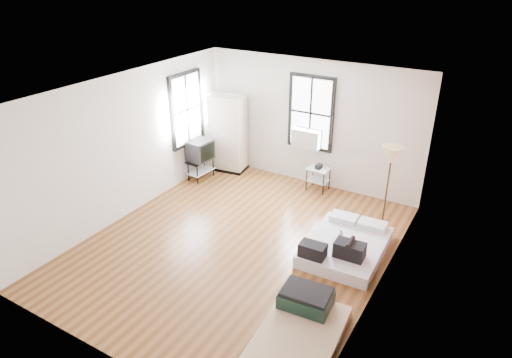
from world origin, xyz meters
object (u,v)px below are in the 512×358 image
Objects in this scene: floor_lamp at (391,160)px; mattress_bare at (297,334)px; wardrobe at (226,133)px; side_table at (318,173)px; mattress_main at (345,246)px; tv_stand at (200,152)px.

mattress_bare is at bearing -92.97° from floor_lamp.
wardrobe is 2.42m from side_table.
mattress_bare is 3.57m from floor_lamp.
side_table is at bearing 105.63° from mattress_bare.
mattress_main reaches higher than mattress_bare.
mattress_main is at bearing -11.13° from tv_stand.
floor_lamp reaches higher than tv_stand.
floor_lamp is (0.34, 1.05, 1.31)m from mattress_main.
tv_stand is at bearing 161.50° from mattress_main.
tv_stand reaches higher than mattress_main.
floor_lamp is (0.17, 3.31, 1.33)m from mattress_bare.
mattress_bare is at bearing -69.99° from side_table.
floor_lamp reaches higher than mattress_bare.
wardrobe is 3.00× the size of side_table.
mattress_main is 2.44m from side_table.
mattress_bare is 1.19× the size of floor_lamp.
wardrobe is at bearing -178.30° from side_table.
wardrobe reaches higher than side_table.
tv_stand is (-2.58, -0.84, 0.26)m from side_table.
side_table reaches higher than mattress_bare.
wardrobe is at bearing 79.58° from tv_stand.
tv_stand is (-0.21, -0.77, -0.24)m from wardrobe.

